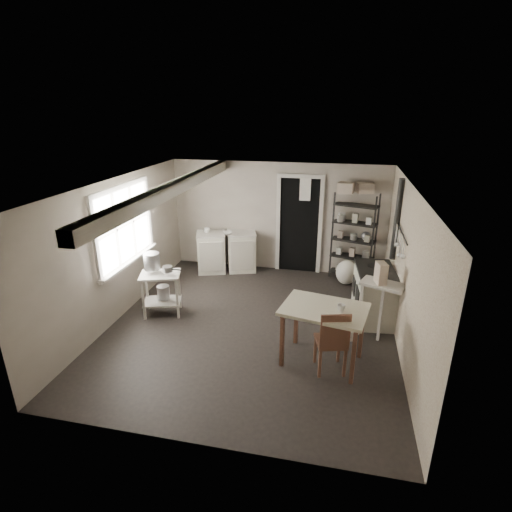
% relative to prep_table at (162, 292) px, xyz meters
% --- Properties ---
extents(floor, '(5.00, 5.00, 0.00)m').
position_rel_prep_table_xyz_m(floor, '(1.59, -0.08, -0.40)').
color(floor, black).
rests_on(floor, ground).
extents(ceiling, '(5.00, 5.00, 0.00)m').
position_rel_prep_table_xyz_m(ceiling, '(1.59, -0.08, 1.90)').
color(ceiling, beige).
rests_on(ceiling, wall_back).
extents(wall_back, '(4.50, 0.02, 2.30)m').
position_rel_prep_table_xyz_m(wall_back, '(1.59, 2.42, 0.75)').
color(wall_back, '#A99E90').
rests_on(wall_back, ground).
extents(wall_front, '(4.50, 0.02, 2.30)m').
position_rel_prep_table_xyz_m(wall_front, '(1.59, -2.58, 0.75)').
color(wall_front, '#A99E90').
rests_on(wall_front, ground).
extents(wall_left, '(0.02, 5.00, 2.30)m').
position_rel_prep_table_xyz_m(wall_left, '(-0.66, -0.08, 0.75)').
color(wall_left, '#A99E90').
rests_on(wall_left, ground).
extents(wall_right, '(0.02, 5.00, 2.30)m').
position_rel_prep_table_xyz_m(wall_right, '(3.84, -0.08, 0.75)').
color(wall_right, '#A99E90').
rests_on(wall_right, ground).
extents(window, '(0.12, 1.76, 1.28)m').
position_rel_prep_table_xyz_m(window, '(-0.63, 0.12, 1.10)').
color(window, beige).
rests_on(window, wall_left).
extents(doorway, '(0.96, 0.10, 2.08)m').
position_rel_prep_table_xyz_m(doorway, '(2.04, 2.39, 0.60)').
color(doorway, beige).
rests_on(doorway, ground).
extents(ceiling_beam, '(0.18, 5.00, 0.18)m').
position_rel_prep_table_xyz_m(ceiling_beam, '(0.39, -0.08, 1.80)').
color(ceiling_beam, beige).
rests_on(ceiling_beam, ceiling).
extents(wallpaper_panel, '(0.01, 5.00, 2.30)m').
position_rel_prep_table_xyz_m(wallpaper_panel, '(3.83, -0.08, 0.75)').
color(wallpaper_panel, beige).
rests_on(wallpaper_panel, wall_right).
extents(utensil_rail, '(0.06, 1.20, 0.44)m').
position_rel_prep_table_xyz_m(utensil_rail, '(3.78, 0.52, 1.15)').
color(utensil_rail, silver).
rests_on(utensil_rail, wall_right).
extents(prep_table, '(0.75, 0.63, 0.74)m').
position_rel_prep_table_xyz_m(prep_table, '(0.00, 0.00, 0.00)').
color(prep_table, beige).
rests_on(prep_table, ground).
extents(stockpot, '(0.33, 0.33, 0.28)m').
position_rel_prep_table_xyz_m(stockpot, '(-0.14, 0.03, 0.54)').
color(stockpot, silver).
rests_on(stockpot, prep_table).
extents(saucepan, '(0.17, 0.17, 0.09)m').
position_rel_prep_table_xyz_m(saucepan, '(0.15, -0.02, 0.45)').
color(saucepan, silver).
rests_on(saucepan, prep_table).
extents(bucket, '(0.23, 0.23, 0.23)m').
position_rel_prep_table_xyz_m(bucket, '(0.01, 0.04, -0.02)').
color(bucket, silver).
rests_on(bucket, prep_table).
extents(base_cabinets, '(1.40, 0.93, 0.85)m').
position_rel_prep_table_xyz_m(base_cabinets, '(0.54, 2.10, 0.06)').
color(base_cabinets, beige).
rests_on(base_cabinets, ground).
extents(mixing_bowl, '(0.37, 0.37, 0.07)m').
position_rel_prep_table_xyz_m(mixing_bowl, '(0.60, 2.00, 0.55)').
color(mixing_bowl, white).
rests_on(mixing_bowl, base_cabinets).
extents(counter_cup, '(0.17, 0.17, 0.10)m').
position_rel_prep_table_xyz_m(counter_cup, '(0.14, 2.03, 0.57)').
color(counter_cup, white).
rests_on(counter_cup, base_cabinets).
extents(shelf_rack, '(0.90, 0.56, 1.78)m').
position_rel_prep_table_xyz_m(shelf_rack, '(3.16, 2.23, 0.55)').
color(shelf_rack, black).
rests_on(shelf_rack, ground).
extents(shelf_jar, '(0.11, 0.11, 0.20)m').
position_rel_prep_table_xyz_m(shelf_jar, '(2.86, 2.22, 0.97)').
color(shelf_jar, white).
rests_on(shelf_jar, shelf_rack).
extents(storage_box_a, '(0.34, 0.31, 0.20)m').
position_rel_prep_table_xyz_m(storage_box_a, '(2.93, 2.17, 1.61)').
color(storage_box_a, beige).
rests_on(storage_box_a, shelf_rack).
extents(storage_box_b, '(0.36, 0.35, 0.19)m').
position_rel_prep_table_xyz_m(storage_box_b, '(3.28, 2.29, 1.59)').
color(storage_box_b, beige).
rests_on(storage_box_b, shelf_rack).
extents(stove, '(0.69, 1.13, 0.85)m').
position_rel_prep_table_xyz_m(stove, '(3.51, 0.63, 0.04)').
color(stove, beige).
rests_on(stove, ground).
extents(stovepipe, '(0.11, 0.11, 1.30)m').
position_rel_prep_table_xyz_m(stovepipe, '(3.79, 1.09, 1.19)').
color(stovepipe, black).
rests_on(stovepipe, stove).
extents(side_ledge, '(0.70, 0.54, 0.95)m').
position_rel_prep_table_xyz_m(side_ledge, '(3.54, -0.09, 0.03)').
color(side_ledge, beige).
rests_on(side_ledge, ground).
extents(oats_box, '(0.18, 0.23, 0.31)m').
position_rel_prep_table_xyz_m(oats_box, '(3.49, -0.10, 0.61)').
color(oats_box, beige).
rests_on(oats_box, side_ledge).
extents(work_table, '(1.24, 0.97, 0.84)m').
position_rel_prep_table_xyz_m(work_table, '(2.74, -0.82, -0.02)').
color(work_table, beige).
rests_on(work_table, ground).
extents(table_cup, '(0.12, 0.12, 0.10)m').
position_rel_prep_table_xyz_m(table_cup, '(2.96, -0.88, 0.41)').
color(table_cup, white).
rests_on(table_cup, work_table).
extents(chair, '(0.48, 0.49, 0.94)m').
position_rel_prep_table_xyz_m(chair, '(2.86, -0.98, 0.08)').
color(chair, '#543124').
rests_on(chair, ground).
extents(flour_sack, '(0.42, 0.36, 0.50)m').
position_rel_prep_table_xyz_m(flour_sack, '(3.07, 1.90, -0.16)').
color(flour_sack, white).
rests_on(flour_sack, ground).
extents(floor_crock, '(0.15, 0.15, 0.15)m').
position_rel_prep_table_xyz_m(floor_crock, '(3.16, -0.16, -0.33)').
color(floor_crock, white).
rests_on(floor_crock, ground).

